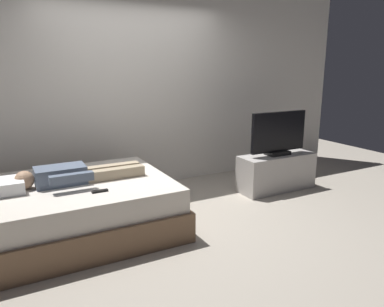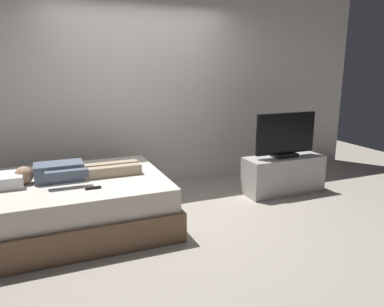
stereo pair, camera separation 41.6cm
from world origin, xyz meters
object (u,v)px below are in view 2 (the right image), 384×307
bed (72,204)px  remote (93,188)px  person (72,171)px  tv (286,136)px  tv_stand (283,175)px

bed → remote: 0.52m
bed → person: 0.36m
tv → person: bearing=-178.4°
person → remote: person is taller
person → remote: (0.15, -0.40, -0.07)m
tv_stand → bed: bearing=-178.3°
bed → tv_stand: bearing=1.7°
person → tv: tv is taller
remote → tv: size_ratio=0.17×
bed → tv_stand: size_ratio=1.81×
person → tv_stand: 2.74m
bed → remote: (0.18, -0.40, 0.29)m
person → tv_stand: size_ratio=1.15×
person → bed: bearing=-168.4°
bed → tv_stand: (2.75, 0.08, -0.01)m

